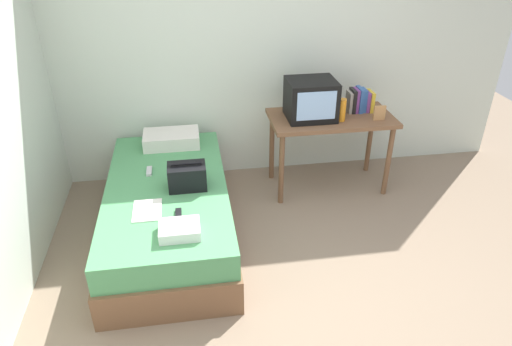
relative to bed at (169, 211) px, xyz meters
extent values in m
plane|color=#84705B|center=(0.94, -0.90, -0.25)|extent=(8.00, 8.00, 0.00)
cube|color=silver|center=(0.94, 1.10, 1.05)|extent=(5.20, 0.10, 2.60)
cube|color=brown|center=(0.00, 0.00, -0.10)|extent=(1.00, 2.00, 0.29)
cube|color=#4C935B|center=(0.00, 0.00, 0.15)|extent=(0.97, 1.94, 0.21)
cube|color=brown|center=(1.55, 0.59, 0.49)|extent=(1.16, 0.60, 0.04)
cylinder|color=brown|center=(1.03, 0.35, 0.11)|extent=(0.05, 0.05, 0.72)
cylinder|color=brown|center=(2.07, 0.35, 0.11)|extent=(0.05, 0.05, 0.72)
cylinder|color=brown|center=(1.03, 0.83, 0.11)|extent=(0.05, 0.05, 0.72)
cylinder|color=brown|center=(2.07, 0.83, 0.11)|extent=(0.05, 0.05, 0.72)
cube|color=black|center=(1.34, 0.59, 0.69)|extent=(0.44, 0.38, 0.36)
cube|color=#8CB2E0|center=(1.34, 0.40, 0.70)|extent=(0.35, 0.01, 0.26)
cylinder|color=orange|center=(1.61, 0.48, 0.61)|extent=(0.08, 0.08, 0.21)
cube|color=gray|center=(1.74, 0.68, 0.61)|extent=(0.03, 0.14, 0.20)
cube|color=black|center=(1.78, 0.68, 0.62)|extent=(0.03, 0.16, 0.22)
cube|color=#7A3D89|center=(1.81, 0.68, 0.62)|extent=(0.03, 0.14, 0.22)
cube|color=#2D5699|center=(1.84, 0.68, 0.63)|extent=(0.04, 0.16, 0.23)
cube|color=#2D5699|center=(1.88, 0.68, 0.62)|extent=(0.03, 0.13, 0.22)
cube|color=#7A3D89|center=(1.92, 0.68, 0.61)|extent=(0.03, 0.14, 0.19)
cube|color=gold|center=(1.95, 0.68, 0.61)|extent=(0.03, 0.16, 0.19)
cube|color=#B27F4C|center=(1.96, 0.44, 0.58)|extent=(0.11, 0.02, 0.14)
cube|color=silver|center=(0.05, 0.74, 0.32)|extent=(0.52, 0.32, 0.12)
cube|color=black|center=(0.18, -0.06, 0.35)|extent=(0.30, 0.20, 0.20)
cylinder|color=black|center=(0.18, -0.06, 0.47)|extent=(0.24, 0.02, 0.02)
cube|color=white|center=(-0.13, -0.35, 0.26)|extent=(0.21, 0.29, 0.01)
cube|color=black|center=(0.10, -0.46, 0.26)|extent=(0.04, 0.16, 0.02)
cube|color=#B7B7BC|center=(-0.14, 0.24, 0.26)|extent=(0.04, 0.14, 0.02)
cube|color=white|center=(0.10, -0.68, 0.29)|extent=(0.28, 0.22, 0.08)
camera|label=1|loc=(0.22, -3.27, 2.20)|focal=32.37mm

